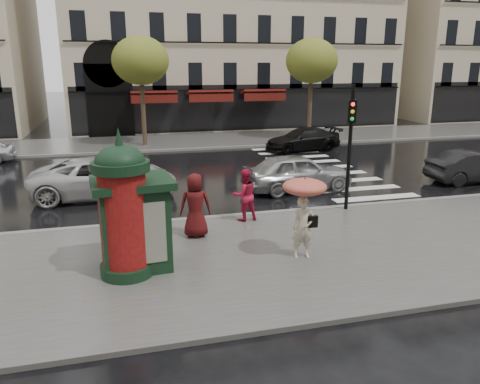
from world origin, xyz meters
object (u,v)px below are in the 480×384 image
object	(u,v)px
morris_column	(123,206)
newsstand	(134,223)
traffic_light	(350,136)
woman_umbrella	(304,205)
man_burgundy	(195,205)
car_black	(303,139)
car_white	(104,177)
car_darkgrey	(475,167)
car_silver	(297,172)
woman_red	(244,195)

from	to	relation	value
morris_column	newsstand	world-z (taller)	morris_column
morris_column	traffic_light	world-z (taller)	traffic_light
newsstand	morris_column	bearing A→B (deg)	-125.19
woman_umbrella	man_burgundy	bearing A→B (deg)	137.67
morris_column	car_black	size ratio (longest dim) A/B	0.78
woman_umbrella	car_white	size ratio (longest dim) A/B	0.40
traffic_light	car_darkgrey	world-z (taller)	traffic_light
woman_umbrella	car_silver	size ratio (longest dim) A/B	0.49
morris_column	traffic_light	xyz separation A→B (m)	(7.53, 3.36, 0.88)
man_burgundy	car_black	distance (m)	15.49
car_black	woman_umbrella	bearing A→B (deg)	-29.31
man_burgundy	car_white	distance (m)	6.12
woman_red	woman_umbrella	bearing A→B (deg)	93.25
morris_column	traffic_light	bearing A→B (deg)	24.04
man_burgundy	morris_column	distance (m)	3.03
traffic_light	car_silver	bearing A→B (deg)	100.02
woman_red	car_silver	xyz separation A→B (m)	(3.16, 3.43, -0.20)
traffic_light	car_black	distance (m)	12.23
woman_umbrella	car_white	xyz separation A→B (m)	(-5.14, 7.73, -0.79)
woman_umbrella	car_black	xyz separation A→B (m)	(6.11, 15.14, -0.90)
woman_umbrella	car_black	bearing A→B (deg)	68.03
man_burgundy	morris_column	xyz separation A→B (m)	(-2.03, -2.12, 0.76)
car_silver	car_darkgrey	distance (m)	8.08
woman_umbrella	traffic_light	size ratio (longest dim) A/B	0.51
woman_umbrella	car_white	distance (m)	9.32
newsstand	car_black	world-z (taller)	newsstand
car_silver	car_white	bearing A→B (deg)	77.88
newsstand	car_white	world-z (taller)	newsstand
morris_column	car_white	xyz separation A→B (m)	(-0.65, 7.61, -1.06)
traffic_light	car_darkgrey	distance (m)	8.17
car_darkgrey	car_black	bearing A→B (deg)	28.02
morris_column	traffic_light	size ratio (longest dim) A/B	0.84
car_darkgrey	car_white	size ratio (longest dim) A/B	0.75
newsstand	car_black	bearing A→B (deg)	54.79
woman_umbrella	woman_red	size ratio (longest dim) A/B	1.29
car_white	car_black	distance (m)	13.47
woman_umbrella	traffic_light	world-z (taller)	traffic_light
morris_column	man_burgundy	bearing A→B (deg)	46.24
man_burgundy	car_silver	bearing A→B (deg)	-132.17
woman_red	car_silver	world-z (taller)	woman_red
car_silver	car_darkgrey	world-z (taller)	car_silver
woman_umbrella	car_silver	xyz separation A→B (m)	(2.47, 6.72, -0.80)
car_silver	car_white	size ratio (longest dim) A/B	0.81
traffic_light	car_white	size ratio (longest dim) A/B	0.77
woman_umbrella	car_silver	world-z (taller)	woman_umbrella
woman_umbrella	car_black	distance (m)	16.35
woman_red	car_white	size ratio (longest dim) A/B	0.31
morris_column	car_white	bearing A→B (deg)	94.90
car_silver	car_white	xyz separation A→B (m)	(-7.61, 1.01, 0.00)
woman_umbrella	car_white	world-z (taller)	woman_umbrella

